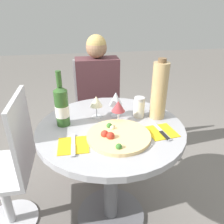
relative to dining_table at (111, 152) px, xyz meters
The scene contains 14 objects.
ground_plane 0.57m from the dining_table, ahead, with size 12.00×12.00×0.00m, color slate.
dining_table is the anchor object (origin of this frame).
chair_behind_diner 0.79m from the dining_table, 89.95° to the left, with size 0.40×0.40×0.94m.
seated_diner 0.64m from the dining_table, 89.94° to the left, with size 0.36×0.39×1.18m.
chair_empty_side 0.65m from the dining_table, behind, with size 0.40×0.40×0.94m.
pizza_large 0.24m from the dining_table, 82.32° to the right, with size 0.34×0.34×0.05m.
wine_bottle 0.41m from the dining_table, 167.60° to the left, with size 0.08×0.08×0.32m.
tall_carafe 0.47m from the dining_table, 11.78° to the left, with size 0.09×0.09×0.36m.
sugar_shaker 0.33m from the dining_table, 24.16° to the left, with size 0.07×0.07×0.13m.
wine_glass_back_right 0.33m from the dining_table, 66.88° to the left, with size 0.08×0.08×0.16m.
wine_glass_front_right 0.29m from the dining_table, 36.78° to the left, with size 0.08×0.08×0.13m.
wine_glass_back_left 0.32m from the dining_table, 118.62° to the left, with size 0.08×0.08×0.14m.
place_setting_left 0.33m from the dining_table, 141.64° to the right, with size 0.15×0.19×0.01m.
place_setting_right 0.35m from the dining_table, 24.12° to the right, with size 0.17×0.19×0.01m.
Camera 1 is at (-0.17, -1.08, 1.39)m, focal length 35.00 mm.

